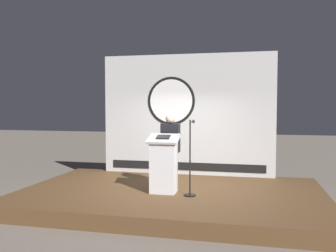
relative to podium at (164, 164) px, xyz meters
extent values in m
plane|color=#6B6056|center=(0.11, 0.26, -0.89)|extent=(40.00, 40.00, 0.00)
cube|color=brown|center=(0.11, 0.26, -0.74)|extent=(6.40, 4.00, 0.30)
cube|color=silver|center=(0.11, 2.11, 0.99)|extent=(4.53, 0.10, 3.15)
cylinder|color=black|center=(-0.30, 2.06, 1.35)|extent=(1.27, 0.02, 1.27)
cylinder|color=white|center=(-0.30, 2.05, 1.35)|extent=(1.13, 0.02, 1.13)
cube|color=black|center=(0.11, 2.05, -0.37)|extent=(4.07, 0.02, 0.20)
cube|color=silver|center=(0.00, 0.00, -0.04)|extent=(0.52, 0.40, 1.09)
cube|color=silver|center=(0.00, 0.00, 0.54)|extent=(0.64, 0.49, 0.19)
cube|color=black|center=(0.00, -0.02, 0.58)|extent=(0.28, 0.20, 0.08)
cylinder|color=black|center=(0.04, 0.48, -0.19)|extent=(0.26, 0.26, 0.79)
cube|color=black|center=(0.04, 0.48, 0.51)|extent=(0.40, 0.24, 0.63)
sphere|color=beige|center=(0.04, 0.48, 0.94)|extent=(0.22, 0.22, 0.22)
cylinder|color=black|center=(0.58, -0.15, -0.58)|extent=(0.24, 0.24, 0.02)
cylinder|color=black|center=(0.58, -0.15, 0.18)|extent=(0.03, 0.03, 1.53)
cylinder|color=black|center=(0.58, 0.06, 0.89)|extent=(0.02, 0.42, 0.02)
sphere|color=#262626|center=(0.58, 0.27, 0.89)|extent=(0.07, 0.07, 0.07)
camera|label=1|loc=(1.76, -7.18, 1.21)|focal=38.43mm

